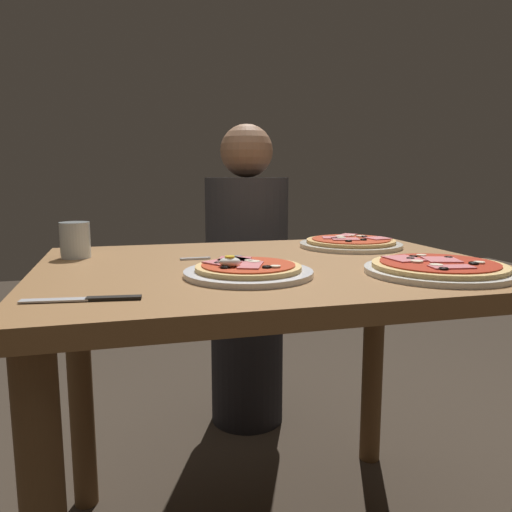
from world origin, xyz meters
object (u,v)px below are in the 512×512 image
object	(u,v)px
pizza_foreground	(248,270)
knife	(90,299)
dining_table	(269,317)
water_glass_near	(75,242)
pizza_across_left	(351,243)
diner_person	(247,285)
fork	(206,258)
pizza_across_right	(438,268)

from	to	relation	value
pizza_foreground	knife	world-z (taller)	pizza_foreground
dining_table	water_glass_near	distance (m)	0.53
pizza_across_left	diner_person	world-z (taller)	diner_person
pizza_foreground	fork	xyz separation A→B (m)	(-0.05, 0.24, -0.01)
dining_table	fork	bearing A→B (deg)	143.92
pizza_across_right	water_glass_near	distance (m)	0.87
water_glass_near	knife	size ratio (longest dim) A/B	0.46
pizza_across_right	water_glass_near	world-z (taller)	water_glass_near
fork	pizza_foreground	bearing A→B (deg)	-78.78
pizza_foreground	fork	bearing A→B (deg)	101.22
dining_table	pizza_foreground	world-z (taller)	pizza_foreground
dining_table	knife	world-z (taller)	knife
dining_table	pizza_across_left	distance (m)	0.40
dining_table	pizza_across_right	xyz separation A→B (m)	(0.31, -0.22, 0.15)
pizza_foreground	fork	size ratio (longest dim) A/B	1.71
pizza_foreground	pizza_across_right	distance (m)	0.41
pizza_across_left	diner_person	size ratio (longest dim) A/B	0.25
pizza_across_left	knife	distance (m)	0.85
water_glass_near	knife	world-z (taller)	water_glass_near
knife	diner_person	xyz separation A→B (m)	(0.52, 1.02, -0.22)
fork	knife	world-z (taller)	knife
dining_table	knife	xyz separation A→B (m)	(-0.39, -0.27, 0.14)
dining_table	diner_person	size ratio (longest dim) A/B	0.91
pizza_foreground	pizza_across_left	distance (m)	0.53
dining_table	diner_person	world-z (taller)	diner_person
pizza_across_left	pizza_across_right	xyz separation A→B (m)	(-0.00, -0.42, 0.00)
diner_person	water_glass_near	bearing A→B (deg)	42.90
water_glass_near	knife	distance (m)	0.49
pizza_foreground	pizza_across_left	xyz separation A→B (m)	(0.40, 0.34, -0.00)
pizza_across_left	dining_table	bearing A→B (deg)	-146.32
knife	fork	bearing A→B (deg)	55.46
pizza_across_right	knife	bearing A→B (deg)	-175.42
dining_table	diner_person	xyz separation A→B (m)	(0.13, 0.75, -0.08)
dining_table	diner_person	bearing A→B (deg)	80.16
water_glass_near	fork	xyz separation A→B (m)	(0.32, -0.11, -0.04)
diner_person	fork	bearing A→B (deg)	67.76
water_glass_near	diner_person	world-z (taller)	diner_person
pizza_across_right	knife	world-z (taller)	pizza_across_right
pizza_foreground	water_glass_near	xyz separation A→B (m)	(-0.36, 0.34, 0.03)
pizza_across_right	fork	bearing A→B (deg)	144.50
pizza_foreground	pizza_across_left	world-z (taller)	pizza_foreground
pizza_across_right	knife	size ratio (longest dim) A/B	1.59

